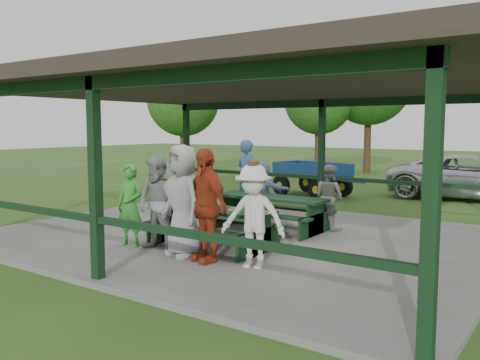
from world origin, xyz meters
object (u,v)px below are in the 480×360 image
Objects in this scene: contestant_white_fedora at (253,216)px; spectator_blue at (247,177)px; spectator_lblue at (262,191)px; contestant_grey_left at (158,204)px; picnic_table_near at (213,222)px; pickup_truck at (472,177)px; spectator_grey at (329,197)px; picnic_table_far at (271,208)px; contestant_red at (205,205)px; contestant_green at (130,205)px; farm_trailer at (312,178)px; contestant_grey_mid at (183,201)px.

contestant_white_fedora is 0.89× the size of spectator_blue.
contestant_grey_left is at bearing 89.44° from spectator_lblue.
pickup_truck reaches higher than picnic_table_near.
spectator_lblue reaches higher than spectator_grey.
spectator_lblue is 1.80m from spectator_grey.
spectator_blue reaches higher than contestant_white_fedora.
picnic_table_far is 1.32× the size of contestant_red.
contestant_green is 0.91× the size of contestant_white_fedora.
spectator_lblue is at bearing 88.81° from contestant_grey_left.
farm_trailer is (-2.11, 6.20, 0.04)m from picnic_table_far.
spectator_blue reaches higher than contestant_grey_left.
contestant_grey_mid is 3.77m from spectator_lblue.
spectator_grey is at bearing 62.24° from contestant_grey_left.
contestant_red is 3.74m from spectator_grey.
pickup_truck reaches higher than picnic_table_far.
spectator_blue is 4.90m from farm_trailer.
contestant_red is 0.54× the size of farm_trailer.
contestant_grey_mid reaches higher than contestant_red.
contestant_white_fedora is at bearing 114.60° from spectator_grey.
contestant_white_fedora is 0.49× the size of farm_trailer.
contestant_red is at bearing -58.98° from picnic_table_near.
contestant_grey_mid is 1.01× the size of spectator_blue.
picnic_table_far is (0.06, 2.00, 0.00)m from picnic_table_near.
contestant_grey_mid is (1.34, -0.01, 0.20)m from contestant_green.
spectator_blue is (-1.54, 1.35, 0.50)m from picnic_table_far.
spectator_blue is (-0.86, 4.19, 0.10)m from contestant_grey_left.
spectator_blue is at bearing 112.42° from contestant_white_fedora.
contestant_grey_mid is at bearing -4.33° from contestant_grey_left.
spectator_grey is (0.56, 3.69, -0.24)m from contestant_red.
contestant_white_fedora is (2.76, 0.08, 0.06)m from contestant_green.
contestant_white_fedora reaches higher than spectator_grey.
picnic_table_near is 1.66m from contestant_white_fedora.
spectator_blue is at bearing 113.83° from picnic_table_near.
pickup_truck is at bearing 72.92° from picnic_table_far.
farm_trailer is at bearing 104.07° from picnic_table_near.
contestant_red reaches higher than pickup_truck.
picnic_table_far is 0.72× the size of farm_trailer.
pickup_truck is (2.64, 11.24, -0.36)m from contestant_grey_mid.
contestant_white_fedora is (1.37, -2.77, 0.37)m from picnic_table_far.
picnic_table_near is 0.69× the size of farm_trailer.
picnic_table_far is at bearing 159.29° from pickup_truck.
contestant_green reaches higher than picnic_table_near.
pickup_truck is at bearing -115.55° from spectator_lblue.
picnic_table_far is 2.99m from contestant_red.
pickup_truck is at bearing 71.08° from contestant_white_fedora.
spectator_lblue is at bearing -61.68° from farm_trailer.
spectator_grey is at bearing 36.93° from picnic_table_far.
spectator_grey is at bearing 48.22° from contestant_green.
contestant_red is at bearing 106.55° from spectator_lblue.
picnic_table_near is 3.00m from spectator_grey.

